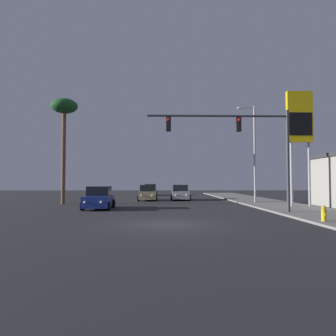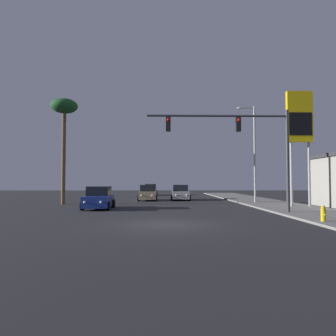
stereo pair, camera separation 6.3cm
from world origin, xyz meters
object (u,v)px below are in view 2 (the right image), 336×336
at_px(fire_hydrant, 323,214).
at_px(palm_tree_near, 64,112).
at_px(street_lamp, 253,149).
at_px(gas_station_sign, 299,123).
at_px(car_silver, 180,193).
at_px(car_tan, 148,193).
at_px(car_grey, 150,190).
at_px(traffic_light_mast, 245,138).
at_px(car_blue, 99,199).

distance_m(fire_hydrant, palm_tree_near, 23.05).
xyz_separation_m(street_lamp, gas_station_sign, (2.22, -5.08, 1.50)).
xyz_separation_m(car_silver, car_tan, (-3.57, -0.71, 0.00)).
height_order(gas_station_sign, palm_tree_near, palm_tree_near).
distance_m(car_grey, traffic_light_mast, 29.44).
bearing_deg(palm_tree_near, car_silver, 30.97).
height_order(car_grey, gas_station_sign, gas_station_sign).
xyz_separation_m(car_silver, traffic_light_mast, (3.22, -15.61, 4.05)).
bearing_deg(fire_hydrant, car_blue, 144.65).
bearing_deg(car_blue, car_grey, -98.85).
bearing_deg(car_grey, fire_hydrant, 104.56).
relative_size(street_lamp, gas_station_sign, 1.00).
bearing_deg(car_silver, fire_hydrant, 106.81).
relative_size(street_lamp, palm_tree_near, 0.94).
height_order(car_tan, fire_hydrant, car_tan).
distance_m(car_grey, palm_tree_near, 21.92).
height_order(gas_station_sign, fire_hydrant, gas_station_sign).
bearing_deg(gas_station_sign, car_silver, 128.38).
bearing_deg(palm_tree_near, car_grey, 69.45).
xyz_separation_m(car_blue, gas_station_sign, (15.50, 0.55, 5.86)).
bearing_deg(street_lamp, car_blue, -157.06).
height_order(car_silver, traffic_light_mast, traffic_light_mast).
relative_size(car_silver, car_blue, 1.00).
distance_m(car_tan, traffic_light_mast, 16.87).
relative_size(car_tan, street_lamp, 0.48).
height_order(car_tan, palm_tree_near, palm_tree_near).
bearing_deg(car_tan, car_blue, 72.66).
bearing_deg(car_blue, street_lamp, -158.64).
xyz_separation_m(traffic_light_mast, gas_station_sign, (5.48, 4.62, 1.80)).
distance_m(car_tan, gas_station_sign, 17.05).
xyz_separation_m(gas_station_sign, fire_hydrant, (-2.97, -9.44, -6.13)).
bearing_deg(street_lamp, palm_tree_near, -177.87).
distance_m(car_tan, palm_tree_near, 12.06).
bearing_deg(palm_tree_near, street_lamp, 2.13).
relative_size(car_tan, traffic_light_mast, 0.48).
bearing_deg(traffic_light_mast, car_grey, 103.75).
relative_size(gas_station_sign, palm_tree_near, 0.94).
height_order(car_tan, street_lamp, street_lamp).
distance_m(traffic_light_mast, palm_tree_near, 17.16).
distance_m(street_lamp, palm_tree_near, 17.72).
height_order(car_silver, car_tan, same).
height_order(car_grey, street_lamp, street_lamp).
distance_m(car_tan, street_lamp, 12.13).
bearing_deg(car_tan, fire_hydrant, 114.55).
xyz_separation_m(car_silver, fire_hydrant, (5.74, -20.43, -0.27)).
height_order(car_silver, car_grey, same).
distance_m(traffic_light_mast, street_lamp, 10.23).
bearing_deg(gas_station_sign, car_tan, 140.05).
xyz_separation_m(car_tan, palm_tree_near, (-7.36, -5.85, 7.55)).
relative_size(car_tan, car_blue, 1.00).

